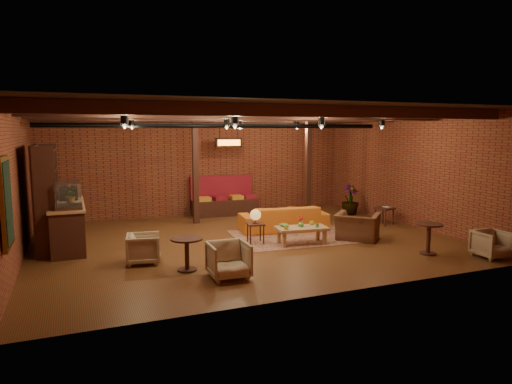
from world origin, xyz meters
name	(u,v)px	position (x,y,z in m)	size (l,w,h in m)	color
floor	(247,241)	(0.00, 0.00, 0.00)	(10.00, 10.00, 0.00)	#442A11
ceiling	(246,110)	(0.00, 0.00, 3.20)	(10.00, 8.00, 0.02)	black
wall_back	(202,165)	(0.00, 4.00, 1.60)	(10.00, 0.02, 3.20)	maroon
wall_front	(334,200)	(0.00, -4.00, 1.60)	(10.00, 0.02, 3.20)	maroon
wall_left	(17,186)	(-5.00, 0.00, 1.60)	(0.02, 8.00, 3.20)	maroon
wall_right	(410,170)	(5.00, 0.00, 1.60)	(0.02, 8.00, 3.20)	maroon
ceiling_beams	(246,116)	(0.00, 0.00, 3.08)	(9.80, 6.40, 0.22)	black
ceiling_pipe	(225,126)	(0.00, 1.60, 2.85)	(0.12, 0.12, 9.60)	black
post_left	(195,169)	(-0.60, 2.60, 1.60)	(0.16, 0.16, 3.20)	black
post_right	(308,167)	(2.80, 2.00, 1.60)	(0.16, 0.16, 3.20)	black
service_counter	(67,214)	(-4.10, 1.00, 0.80)	(0.80, 2.50, 1.60)	black
plant_counter	(71,194)	(-4.00, 1.20, 1.22)	(0.35, 0.39, 0.30)	#337F33
shelving_hutch	(48,197)	(-4.50, 1.10, 1.20)	(0.52, 2.00, 2.40)	black
chalkboard_menu	(7,202)	(-4.93, -2.30, 1.60)	(0.08, 0.96, 1.46)	black
banquette	(225,200)	(0.60, 3.55, 0.50)	(2.10, 0.70, 1.00)	maroon
service_sign	(229,143)	(0.60, 3.10, 2.35)	(0.86, 0.06, 0.30)	orange
ceiling_spotlights	(246,125)	(0.00, 0.00, 2.86)	(6.40, 4.40, 0.28)	black
rug	(295,236)	(1.33, -0.05, 0.01)	(3.07, 2.35, 0.01)	maroon
sofa	(283,218)	(1.35, 0.69, 0.34)	(2.36, 0.92, 0.69)	#CC651C
coffee_table	(301,229)	(1.10, -0.80, 0.37)	(1.29, 0.76, 0.67)	#A2804C
side_table_lamp	(256,217)	(0.11, -0.33, 0.64)	(0.46, 0.46, 0.84)	black
round_table_left	(187,248)	(-1.95, -1.84, 0.44)	(0.63, 0.63, 0.65)	black
armchair_a	(144,247)	(-2.66, -1.00, 0.34)	(0.66, 0.62, 0.68)	beige
armchair_b	(229,258)	(-1.33, -2.55, 0.37)	(0.72, 0.68, 0.74)	beige
armchair_right	(358,222)	(2.62, -0.94, 0.45)	(1.03, 0.67, 0.90)	brown
side_table_book	(384,209)	(4.40, 0.31, 0.47)	(0.55, 0.55, 0.53)	black
round_table_right	(429,234)	(3.29, -2.67, 0.46)	(0.59, 0.59, 0.69)	black
armchair_far	(492,243)	(4.35, -3.40, 0.33)	(0.64, 0.60, 0.65)	beige
plant_tall	(351,170)	(4.40, 2.06, 1.47)	(1.65, 1.65, 2.94)	#4C7F4C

